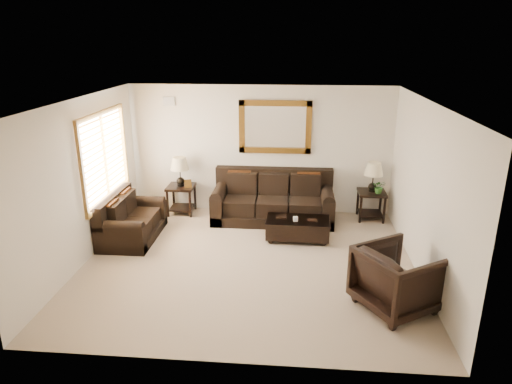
# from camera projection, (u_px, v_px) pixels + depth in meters

# --- Properties ---
(room) EXTENTS (5.51, 5.01, 2.71)m
(room) POSITION_uv_depth(u_px,v_px,m) (248.00, 187.00, 7.25)
(room) COLOR gray
(room) RESTS_ON ground
(window) EXTENTS (0.07, 1.96, 1.66)m
(window) POSITION_uv_depth(u_px,v_px,m) (105.00, 157.00, 8.26)
(window) COLOR white
(window) RESTS_ON room
(mirror) EXTENTS (1.50, 0.06, 1.10)m
(mirror) POSITION_uv_depth(u_px,v_px,m) (275.00, 127.00, 9.39)
(mirror) COLOR #442F0D
(mirror) RESTS_ON room
(air_vent) EXTENTS (0.25, 0.02, 0.18)m
(air_vent) POSITION_uv_depth(u_px,v_px,m) (169.00, 101.00, 9.43)
(air_vent) COLOR #999999
(air_vent) RESTS_ON room
(sofa) EXTENTS (2.46, 1.06, 1.01)m
(sofa) POSITION_uv_depth(u_px,v_px,m) (273.00, 202.00, 9.45)
(sofa) COLOR black
(sofa) RESTS_ON room
(loveseat) EXTENTS (0.90, 1.52, 0.85)m
(loveseat) POSITION_uv_depth(u_px,v_px,m) (129.00, 222.00, 8.56)
(loveseat) COLOR black
(loveseat) RESTS_ON room
(end_table_left) EXTENTS (0.56, 0.56, 1.24)m
(end_table_left) POSITION_uv_depth(u_px,v_px,m) (180.00, 177.00, 9.62)
(end_table_left) COLOR black
(end_table_left) RESTS_ON room
(end_table_right) EXTENTS (0.55, 0.55, 1.22)m
(end_table_right) POSITION_uv_depth(u_px,v_px,m) (373.00, 183.00, 9.30)
(end_table_right) COLOR black
(end_table_right) RESTS_ON room
(coffee_table) EXTENTS (1.19, 0.66, 0.50)m
(coffee_table) POSITION_uv_depth(u_px,v_px,m) (298.00, 227.00, 8.51)
(coffee_table) COLOR black
(coffee_table) RESTS_ON room
(armchair) EXTENTS (1.28, 1.30, 0.99)m
(armchair) POSITION_uv_depth(u_px,v_px,m) (398.00, 276.00, 6.26)
(armchair) COLOR black
(armchair) RESTS_ON floor
(potted_plant) EXTENTS (0.29, 0.31, 0.22)m
(potted_plant) POSITION_uv_depth(u_px,v_px,m) (379.00, 188.00, 9.22)
(potted_plant) COLOR #28581E
(potted_plant) RESTS_ON end_table_right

